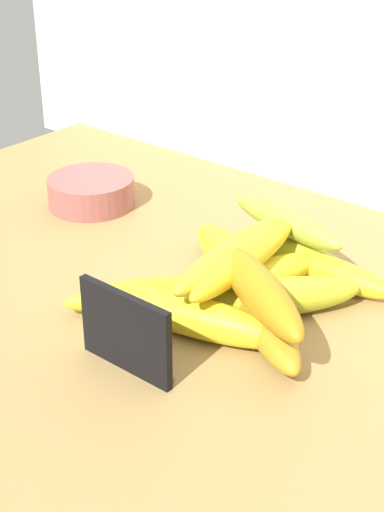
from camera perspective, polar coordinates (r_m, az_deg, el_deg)
counter_top at (r=84.70cm, az=-1.53°, el=-4.95°), size 110.00×76.00×3.00cm
chalkboard_sign at (r=73.36cm, az=-4.90°, el=-5.83°), size 11.00×1.80×8.40cm
fruit_bowl at (r=108.70cm, az=-7.48°, el=4.76°), size 12.05×12.05×4.09cm
banana_0 at (r=92.23cm, az=6.94°, el=0.22°), size 16.06×5.53×3.73cm
banana_1 at (r=78.92cm, az=0.21°, el=-4.52°), size 21.39×9.05×4.27cm
banana_2 at (r=82.64cm, az=6.18°, el=-3.08°), size 15.28×17.55×4.24cm
banana_3 at (r=90.28cm, az=2.62°, el=-0.04°), size 16.12×12.13×4.29cm
banana_4 at (r=84.13cm, az=-4.23°, el=-2.78°), size 11.33×14.84×3.21cm
banana_5 at (r=78.07cm, az=5.50°, el=-5.20°), size 15.66×12.83×3.99cm
banana_6 at (r=84.70cm, az=4.10°, el=-2.12°), size 9.44×21.22×4.31cm
banana_7 at (r=89.21cm, az=10.36°, el=-1.20°), size 15.76×3.67×3.42cm
banana_8 at (r=76.23cm, az=4.91°, el=-2.46°), size 18.44×13.53×4.13cm
banana_9 at (r=81.70cm, az=3.91°, el=-0.27°), size 5.10×20.54×3.28cm
banana_10 at (r=91.81cm, az=7.00°, el=2.57°), size 17.79×7.03×3.39cm
banana_11 at (r=82.33cm, az=3.07°, el=0.13°), size 4.77×20.84×3.62cm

